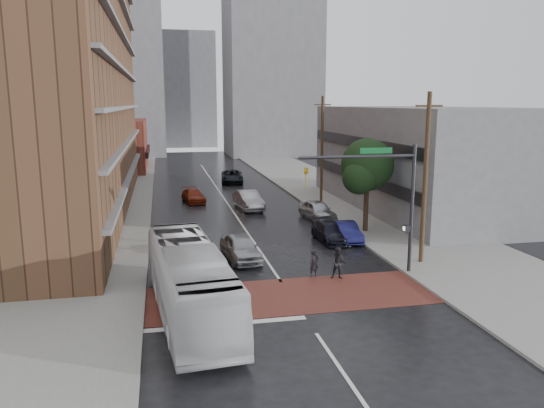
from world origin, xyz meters
name	(u,v)px	position (x,y,z in m)	size (l,w,h in m)	color
ground	(293,299)	(0.00, 0.00, 0.00)	(160.00, 160.00, 0.00)	black
crosswalk	(290,295)	(0.00, 0.50, 0.01)	(14.00, 5.00, 0.02)	maroon
sidewalk_west	(100,208)	(-11.50, 25.00, 0.07)	(9.00, 90.00, 0.15)	gray
sidewalk_east	(344,199)	(11.50, 25.00, 0.07)	(9.00, 90.00, 0.15)	gray
apartment_block	(57,45)	(-14.00, 24.00, 14.00)	(10.00, 44.00, 28.00)	brown
storefront_west	(117,145)	(-12.00, 54.00, 3.50)	(8.00, 16.00, 7.00)	maroon
building_east	(417,158)	(16.50, 20.00, 4.50)	(11.00, 26.00, 9.00)	gray
distant_tower_west	(112,65)	(-14.00, 78.00, 16.00)	(18.00, 16.00, 32.00)	gray
distant_tower_east	(271,54)	(14.00, 72.00, 18.00)	(16.00, 14.00, 36.00)	gray
distant_tower_center	(187,90)	(0.00, 95.00, 12.00)	(12.00, 10.00, 24.00)	gray
street_tree	(367,168)	(8.52, 12.03, 4.73)	(4.20, 4.10, 6.90)	#332319
signal_mast	(388,191)	(5.85, 2.50, 4.73)	(6.50, 0.30, 7.20)	#2D2D33
utility_pole_near	(425,178)	(8.80, 4.00, 5.14)	(1.60, 0.26, 10.00)	#473321
utility_pole_far	(322,149)	(8.80, 24.00, 5.14)	(1.60, 0.26, 10.00)	#473321
transit_bus	(190,281)	(-4.96, -1.00, 1.61)	(2.71, 11.57, 3.22)	silver
pedestrian_a	(314,264)	(1.95, 3.00, 0.77)	(0.56, 0.37, 1.53)	black
pedestrian_b	(339,263)	(3.16, 2.44, 0.87)	(0.85, 0.66, 1.75)	black
car_travel_a	(241,248)	(-1.50, 7.01, 0.77)	(1.82, 4.53, 1.54)	#95989C
car_travel_b	(248,200)	(1.50, 22.29, 0.83)	(1.75, 5.02, 1.66)	#96979D
car_travel_c	(193,196)	(-3.10, 26.75, 0.61)	(1.72, 4.23, 1.23)	maroon
suv_travel	(232,176)	(2.22, 38.56, 0.75)	(2.50, 5.42, 1.51)	black
car_parked_near	(346,232)	(6.30, 10.00, 0.65)	(1.38, 3.97, 1.31)	#141548
car_parked_mid	(331,232)	(5.20, 10.08, 0.63)	(1.78, 4.38, 1.27)	black
car_parked_far	(318,210)	(6.30, 16.86, 0.78)	(1.84, 4.58, 1.56)	#ABADB3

